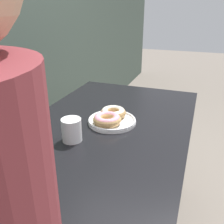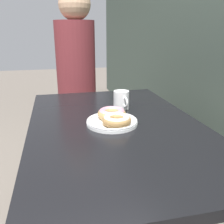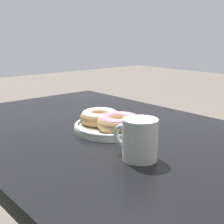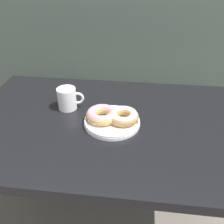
% 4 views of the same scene
% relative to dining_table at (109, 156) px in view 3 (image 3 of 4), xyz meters
% --- Properties ---
extents(dining_table, '(1.28, 0.80, 0.77)m').
position_rel_dining_table_xyz_m(dining_table, '(0.00, 0.00, 0.00)').
color(dining_table, black).
rests_on(dining_table, ground_plane).
extents(donut_plate, '(0.25, 0.24, 0.06)m').
position_rel_dining_table_xyz_m(donut_plate, '(0.01, -0.01, 0.11)').
color(donut_plate, white).
rests_on(donut_plate, dining_table).
extents(coffee_mug, '(0.12, 0.09, 0.10)m').
position_rel_dining_table_xyz_m(coffee_mug, '(-0.21, 0.08, 0.13)').
color(coffee_mug, white).
rests_on(coffee_mug, dining_table).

